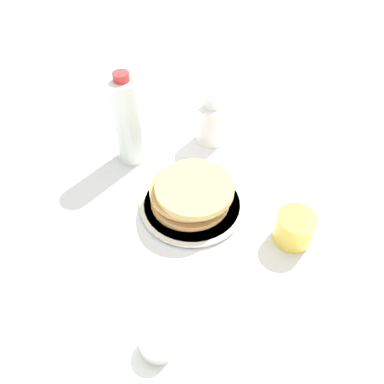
# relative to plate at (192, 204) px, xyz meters

# --- Properties ---
(ground_plane) EXTENTS (4.00, 4.00, 0.00)m
(ground_plane) POSITION_rel_plate_xyz_m (-0.01, -0.03, -0.01)
(ground_plane) COLOR white
(plate) EXTENTS (0.24, 0.24, 0.01)m
(plate) POSITION_rel_plate_xyz_m (0.00, 0.00, 0.00)
(plate) COLOR silver
(plate) RESTS_ON ground_plane
(pancake_stack) EXTENTS (0.18, 0.18, 0.06)m
(pancake_stack) POSITION_rel_plate_xyz_m (0.00, -0.00, 0.04)
(pancake_stack) COLOR tan
(pancake_stack) RESTS_ON plate
(juice_glass) EXTENTS (0.08, 0.08, 0.07)m
(juice_glass) POSITION_rel_plate_xyz_m (0.06, 0.22, 0.03)
(juice_glass) COLOR yellow
(juice_glass) RESTS_ON ground_plane
(cream_jug) EXTENTS (0.08, 0.08, 0.14)m
(cream_jug) POSITION_rel_plate_xyz_m (-0.24, 0.02, 0.05)
(cream_jug) COLOR white
(cream_jug) RESTS_ON ground_plane
(water_bottle_near) EXTENTS (0.07, 0.07, 0.26)m
(water_bottle_near) POSITION_rel_plate_xyz_m (0.41, 0.01, 0.12)
(water_bottle_near) COLOR silver
(water_bottle_near) RESTS_ON ground_plane
(water_bottle_mid) EXTENTS (0.07, 0.07, 0.24)m
(water_bottle_mid) POSITION_rel_plate_xyz_m (-0.15, -0.17, 0.10)
(water_bottle_mid) COLOR silver
(water_bottle_mid) RESTS_ON ground_plane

